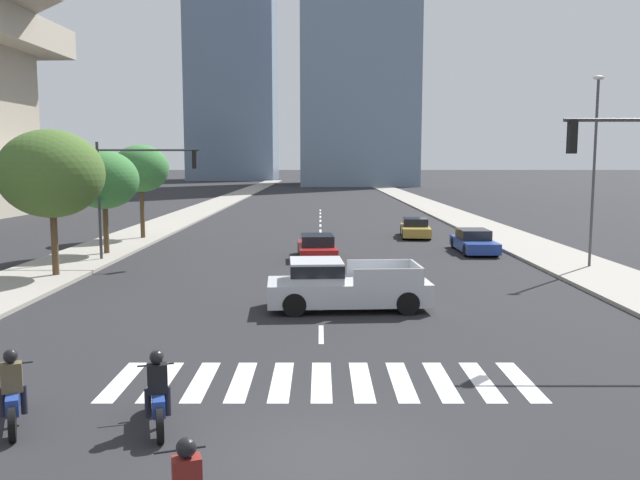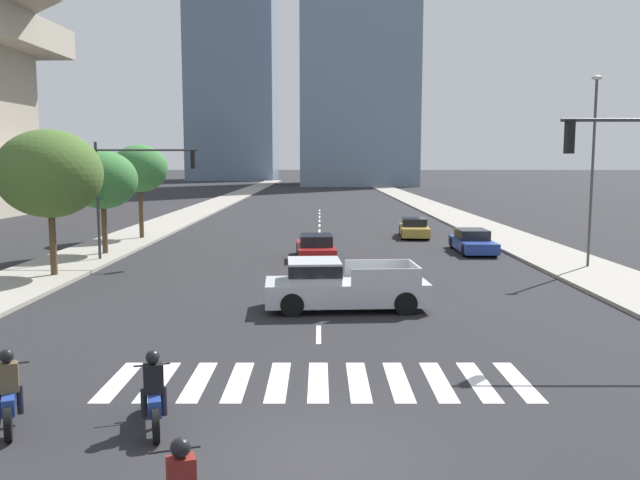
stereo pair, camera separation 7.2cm
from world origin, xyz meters
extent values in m
plane|color=#232326|center=(0.00, 0.00, 0.00)|extent=(800.00, 800.00, 0.00)
cube|color=gray|center=(12.06, 30.00, 0.07)|extent=(4.00, 260.00, 0.15)
cube|color=gray|center=(-12.06, 30.00, 0.07)|extent=(4.00, 260.00, 0.15)
cube|color=silver|center=(-4.50, 3.81, 0.00)|extent=(0.45, 2.70, 0.01)
cube|color=silver|center=(-3.60, 3.81, 0.00)|extent=(0.45, 2.70, 0.01)
cube|color=silver|center=(-2.70, 3.81, 0.00)|extent=(0.45, 2.70, 0.01)
cube|color=silver|center=(-1.80, 3.81, 0.00)|extent=(0.45, 2.70, 0.01)
cube|color=silver|center=(-0.90, 3.81, 0.00)|extent=(0.45, 2.70, 0.01)
cube|color=silver|center=(0.00, 3.81, 0.00)|extent=(0.45, 2.70, 0.01)
cube|color=silver|center=(0.90, 3.81, 0.00)|extent=(0.45, 2.70, 0.01)
cube|color=silver|center=(1.80, 3.81, 0.00)|extent=(0.45, 2.70, 0.01)
cube|color=silver|center=(2.70, 3.81, 0.00)|extent=(0.45, 2.70, 0.01)
cube|color=silver|center=(3.60, 3.81, 0.00)|extent=(0.45, 2.70, 0.01)
cube|color=silver|center=(4.50, 3.81, 0.00)|extent=(0.45, 2.70, 0.01)
cube|color=silver|center=(0.00, 7.81, 0.00)|extent=(0.14, 2.00, 0.01)
cube|color=silver|center=(0.00, 11.81, 0.00)|extent=(0.14, 2.00, 0.01)
cube|color=silver|center=(0.00, 15.81, 0.00)|extent=(0.14, 2.00, 0.01)
cube|color=silver|center=(0.00, 19.81, 0.00)|extent=(0.14, 2.00, 0.01)
cube|color=silver|center=(0.00, 23.81, 0.00)|extent=(0.14, 2.00, 0.01)
cube|color=silver|center=(0.00, 27.81, 0.00)|extent=(0.14, 2.00, 0.01)
cube|color=silver|center=(0.00, 31.81, 0.00)|extent=(0.14, 2.00, 0.01)
cube|color=silver|center=(0.00, 35.81, 0.00)|extent=(0.14, 2.00, 0.01)
cube|color=silver|center=(0.00, 39.81, 0.00)|extent=(0.14, 2.00, 0.01)
cube|color=silver|center=(0.00, 43.81, 0.00)|extent=(0.14, 2.00, 0.01)
cube|color=silver|center=(0.00, 47.81, 0.00)|extent=(0.14, 2.00, 0.01)
cube|color=silver|center=(0.00, 51.81, 0.00)|extent=(0.14, 2.00, 0.01)
cube|color=silver|center=(0.00, 55.81, 0.00)|extent=(0.14, 2.00, 0.01)
cylinder|color=black|center=(-3.26, 2.03, 0.30)|extent=(0.28, 0.61, 0.60)
cylinder|color=black|center=(-2.84, 0.61, 0.30)|extent=(0.28, 0.61, 0.60)
cube|color=navy|center=(-3.05, 1.32, 0.52)|extent=(0.54, 1.19, 0.32)
cylinder|color=#B2B2B7|center=(-3.23, 1.93, 0.60)|extent=(0.15, 0.32, 0.67)
cylinder|color=black|center=(-3.24, 1.98, 0.97)|extent=(0.68, 0.23, 0.04)
cube|color=black|center=(-3.02, 1.23, 0.96)|extent=(0.41, 0.33, 0.55)
sphere|color=black|center=(-3.02, 1.23, 1.36)|extent=(0.26, 0.26, 0.26)
cylinder|color=black|center=(-3.22, 1.27, 0.47)|extent=(0.15, 0.15, 0.55)
cylinder|color=black|center=(-2.88, 1.37, 0.47)|extent=(0.15, 0.15, 0.55)
cylinder|color=#B2B2B7|center=(-1.95, -1.82, 0.60)|extent=(0.16, 0.32, 0.67)
cylinder|color=black|center=(-1.96, -1.77, 0.97)|extent=(0.68, 0.25, 0.04)
cube|color=maroon|center=(-1.71, -2.55, 0.96)|extent=(0.42, 0.34, 0.55)
sphere|color=black|center=(-1.71, -2.55, 1.36)|extent=(0.26, 0.26, 0.26)
cylinder|color=black|center=(-6.07, 2.09, 0.30)|extent=(0.35, 0.60, 0.60)
cylinder|color=black|center=(-5.47, 0.67, 0.30)|extent=(0.35, 0.60, 0.60)
cube|color=navy|center=(-5.77, 1.38, 0.52)|extent=(0.69, 1.22, 0.32)
cylinder|color=#B2B2B7|center=(-6.03, 1.99, 0.60)|extent=(0.18, 0.32, 0.67)
cylinder|color=black|center=(-6.05, 2.04, 0.97)|extent=(0.66, 0.31, 0.04)
cube|color=brown|center=(-5.73, 1.29, 0.96)|extent=(0.43, 0.36, 0.55)
sphere|color=black|center=(-5.73, 1.29, 1.36)|extent=(0.26, 0.26, 0.26)
cylinder|color=black|center=(-5.93, 1.31, 0.47)|extent=(0.16, 0.16, 0.55)
cylinder|color=black|center=(-5.60, 1.45, 0.47)|extent=(0.16, 0.16, 0.55)
cube|color=#B7BABF|center=(0.91, 11.03, 0.59)|extent=(5.49, 2.40, 0.75)
cube|color=#B7BABF|center=(-0.16, 10.96, 1.32)|extent=(1.83, 2.02, 0.70)
cube|color=black|center=(-0.16, 10.96, 1.40)|extent=(1.85, 2.06, 0.39)
cube|color=#B7BABF|center=(2.15, 10.10, 1.25)|extent=(2.26, 0.21, 0.55)
cube|color=#B7BABF|center=(2.03, 12.10, 1.25)|extent=(2.26, 0.21, 0.55)
cube|color=#B7BABF|center=(3.22, 11.16, 1.25)|extent=(0.20, 2.00, 0.55)
cylinder|color=black|center=(-0.85, 9.98, 0.38)|extent=(0.77, 0.30, 0.76)
cylinder|color=black|center=(-0.96, 11.86, 0.38)|extent=(0.77, 0.30, 0.76)
cylinder|color=black|center=(2.79, 10.20, 0.38)|extent=(0.77, 0.30, 0.76)
cylinder|color=black|center=(2.68, 12.07, 0.38)|extent=(0.77, 0.30, 0.76)
cube|color=navy|center=(8.39, 24.78, 0.44)|extent=(1.80, 4.76, 0.56)
cube|color=black|center=(8.39, 25.02, 0.98)|extent=(1.57, 2.15, 0.52)
cylinder|color=black|center=(9.17, 23.16, 0.32)|extent=(0.22, 0.64, 0.64)
cylinder|color=black|center=(7.58, 23.17, 0.32)|extent=(0.22, 0.64, 0.64)
cylinder|color=black|center=(9.20, 26.39, 0.32)|extent=(0.22, 0.64, 0.64)
cylinder|color=black|center=(7.61, 26.40, 0.32)|extent=(0.22, 0.64, 0.64)
cube|color=#B28E38|center=(6.23, 31.99, 0.45)|extent=(2.12, 4.47, 0.57)
cube|color=black|center=(6.24, 32.20, 0.98)|extent=(1.72, 2.07, 0.50)
cylinder|color=black|center=(6.90, 30.45, 0.32)|extent=(0.27, 0.66, 0.64)
cylinder|color=black|center=(5.31, 30.58, 0.32)|extent=(0.27, 0.66, 0.64)
cylinder|color=black|center=(7.14, 33.39, 0.32)|extent=(0.27, 0.66, 0.64)
cylinder|color=black|center=(5.55, 33.52, 0.32)|extent=(0.27, 0.66, 0.64)
cube|color=maroon|center=(-0.20, 22.38, 0.45)|extent=(2.09, 4.74, 0.57)
cube|color=black|center=(-0.18, 22.14, 1.00)|extent=(1.72, 2.18, 0.53)
cylinder|color=black|center=(-1.11, 23.90, 0.32)|extent=(0.26, 0.65, 0.64)
cylinder|color=black|center=(0.53, 24.00, 0.32)|extent=(0.26, 0.65, 0.64)
cylinder|color=black|center=(-0.92, 20.75, 0.32)|extent=(0.26, 0.65, 0.64)
cylinder|color=black|center=(0.72, 20.85, 0.32)|extent=(0.26, 0.65, 0.64)
cube|color=black|center=(6.80, 7.46, 5.58)|extent=(0.20, 0.28, 0.90)
sphere|color=red|center=(6.80, 7.46, 5.88)|extent=(0.18, 0.18, 0.18)
sphere|color=orange|center=(6.80, 7.46, 5.58)|extent=(0.18, 0.18, 0.18)
sphere|color=green|center=(6.80, 7.46, 5.28)|extent=(0.18, 0.18, 0.18)
cylinder|color=#333335|center=(-10.86, 21.42, 3.02)|extent=(0.14, 0.14, 5.73)
cylinder|color=#333335|center=(-8.37, 21.42, 5.48)|extent=(4.97, 0.10, 0.10)
cube|color=black|center=(-6.14, 21.42, 5.03)|extent=(0.20, 0.28, 0.90)
sphere|color=red|center=(-6.14, 21.42, 5.33)|extent=(0.18, 0.18, 0.18)
sphere|color=orange|center=(-6.14, 21.42, 5.03)|extent=(0.18, 0.18, 0.18)
sphere|color=green|center=(-6.14, 21.42, 4.73)|extent=(0.18, 0.18, 0.18)
cube|color=#19662D|center=(-10.86, 21.42, 3.15)|extent=(0.60, 0.04, 0.18)
cylinder|color=#3F3F42|center=(12.36, 19.13, 4.34)|extent=(0.12, 0.12, 8.38)
ellipsoid|color=beige|center=(12.36, 19.13, 8.63)|extent=(0.50, 0.24, 0.20)
cylinder|color=#4C3823|center=(-11.26, 16.86, 1.42)|extent=(0.28, 0.28, 2.54)
ellipsoid|color=#426028|center=(-11.26, 16.86, 4.42)|extent=(4.33, 4.33, 3.68)
cylinder|color=#4C3823|center=(-11.26, 23.45, 1.36)|extent=(0.28, 0.28, 2.41)
ellipsoid|color=#387538|center=(-11.26, 23.45, 3.99)|extent=(3.56, 3.56, 3.03)
cylinder|color=#4C3823|center=(-11.26, 30.47, 1.63)|extent=(0.28, 0.28, 2.97)
ellipsoid|color=#387538|center=(-11.26, 30.47, 4.51)|extent=(3.47, 3.47, 2.95)
cube|color=slate|center=(-23.74, 170.73, 39.89)|extent=(22.96, 24.03, 79.77)
camera|label=1|loc=(-0.03, -10.25, 4.90)|focal=36.33mm
camera|label=2|loc=(0.04, -10.25, 4.90)|focal=36.33mm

